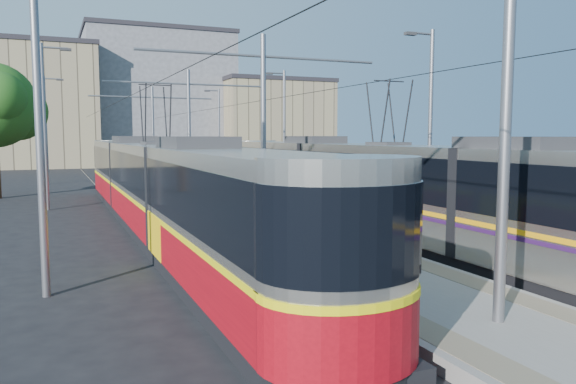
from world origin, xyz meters
name	(u,v)px	position (x,y,z in m)	size (l,w,h in m)	color
ground	(378,284)	(0.00, 0.00, 0.00)	(160.00, 160.00, 0.00)	black
platform	(203,202)	(0.00, 17.00, 0.15)	(4.00, 50.00, 0.30)	gray
tactile_strip_left	(176,201)	(-1.45, 17.00, 0.30)	(0.70, 50.00, 0.01)	gray
tactile_strip_right	(230,198)	(1.45, 17.00, 0.30)	(0.70, 50.00, 0.01)	gray
rails	(204,205)	(0.00, 17.00, 0.02)	(8.71, 70.00, 0.03)	gray
track_arrow	(292,347)	(-3.60, -3.00, 0.01)	(1.20, 5.00, 0.01)	silver
tram_left	(157,186)	(-3.60, 9.87, 1.71)	(2.43, 30.97, 5.50)	black
tram_right	(387,186)	(3.60, 5.20, 1.86)	(2.43, 29.54, 5.50)	black
catenary	(217,116)	(0.00, 14.15, 4.52)	(9.20, 70.00, 7.00)	slate
street_lamps	(185,126)	(0.00, 21.00, 4.18)	(15.18, 38.22, 8.00)	slate
shelter	(240,178)	(1.04, 14.02, 1.61)	(0.83, 1.21, 2.49)	black
building_left	(22,106)	(-10.00, 60.00, 7.04)	(16.32, 12.24, 14.05)	gray
building_centre	(157,99)	(6.00, 64.00, 8.47)	(18.36, 14.28, 16.91)	gray
building_right	(273,121)	(20.00, 58.00, 5.48)	(14.28, 10.20, 10.93)	gray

